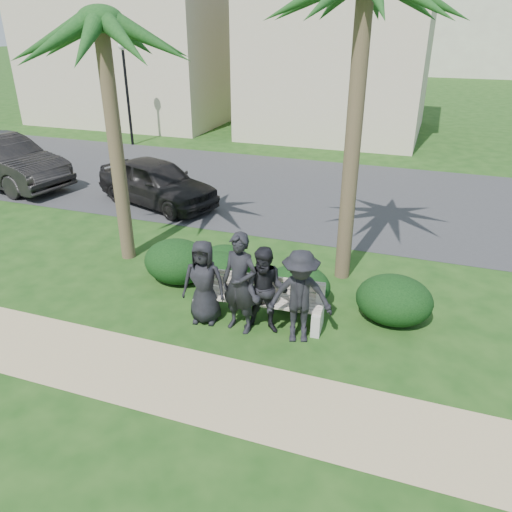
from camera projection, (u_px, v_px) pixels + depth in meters
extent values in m
plane|color=#183E11|center=(200.00, 317.00, 9.51)|extent=(160.00, 160.00, 0.00)
cube|color=tan|center=(152.00, 374.00, 7.98)|extent=(30.00, 1.60, 0.01)
cube|color=#2D2D30|center=(305.00, 192.00, 16.32)|extent=(160.00, 8.00, 0.01)
cube|color=beige|center=(138.00, 52.00, 26.92)|extent=(10.00, 8.00, 7.00)
cube|color=beige|center=(340.00, 56.00, 23.61)|extent=(8.00, 8.00, 7.00)
cylinder|color=black|center=(128.00, 98.00, 21.56)|extent=(0.12, 0.12, 4.00)
sphere|color=white|center=(122.00, 46.00, 20.65)|extent=(0.36, 0.36, 0.36)
cube|color=#B0A293|center=(258.00, 301.00, 9.18)|extent=(2.41, 0.71, 0.04)
cube|color=#B0A293|center=(263.00, 283.00, 9.28)|extent=(2.38, 0.21, 0.28)
cube|color=beige|center=(204.00, 301.00, 9.61)|extent=(0.20, 0.56, 0.44)
cube|color=beige|center=(317.00, 322.00, 8.95)|extent=(0.20, 0.56, 0.44)
imported|color=black|center=(204.00, 282.00, 9.07)|extent=(0.86, 0.64, 1.62)
imported|color=black|center=(240.00, 283.00, 8.75)|extent=(0.76, 0.58, 1.89)
imported|color=black|center=(266.00, 291.00, 8.74)|extent=(0.87, 0.72, 1.64)
imported|color=black|center=(300.00, 297.00, 8.47)|extent=(1.26, 0.94, 1.73)
ellipsoid|color=black|center=(177.00, 260.00, 10.66)|extent=(1.45, 1.20, 0.95)
ellipsoid|color=black|center=(221.00, 269.00, 10.47)|extent=(1.17, 0.97, 0.76)
ellipsoid|color=black|center=(226.00, 262.00, 10.80)|extent=(1.16, 0.96, 0.76)
ellipsoid|color=black|center=(299.00, 285.00, 9.80)|extent=(1.26, 1.04, 0.82)
ellipsoid|color=black|center=(394.00, 299.00, 9.22)|extent=(1.41, 1.17, 0.92)
cylinder|color=brown|center=(116.00, 150.00, 10.81)|extent=(0.32, 0.32, 5.13)
cylinder|color=brown|center=(353.00, 144.00, 9.77)|extent=(0.32, 0.32, 5.85)
imported|color=black|center=(157.00, 182.00, 14.97)|extent=(4.38, 2.86, 1.39)
imported|color=black|center=(3.00, 162.00, 16.56)|extent=(5.24, 2.64, 1.65)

